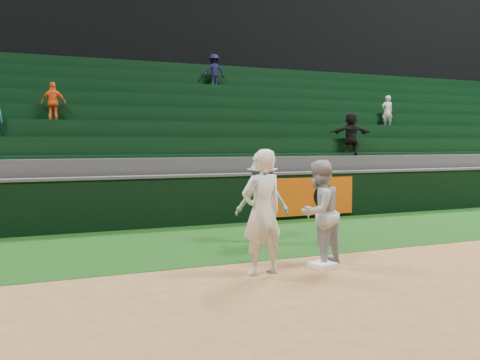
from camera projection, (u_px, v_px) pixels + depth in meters
The scene contains 9 objects.
ground at pixel (308, 271), 8.46m from camera, with size 70.00×70.00×0.00m, color brown.
foul_grass at pixel (236, 239), 11.21m from camera, with size 36.00×4.20×0.01m, color #0D330C.
upper_deck at pixel (112, 54), 24.06m from camera, with size 40.00×12.00×12.00m, color black.
first_base at pixel (323, 265), 8.68m from camera, with size 0.36×0.36×0.08m, color white.
first_baseman at pixel (262, 212), 8.17m from camera, with size 0.70×0.46×1.93m, color silver.
baserunner at pixel (319, 213), 8.82m from camera, with size 0.85×0.66×1.74m, color #A3A4AD.
base_coach at pixel (262, 200), 10.87m from camera, with size 1.09×0.63×1.69m, color #9699A3.
field_wall at pixel (202, 199), 13.20m from camera, with size 36.00×0.45×1.25m.
stadium_seating at pixel (162, 153), 16.57m from camera, with size 36.00×5.95×5.05m.
Camera 1 is at (-4.27, -7.25, 2.03)m, focal length 40.00 mm.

